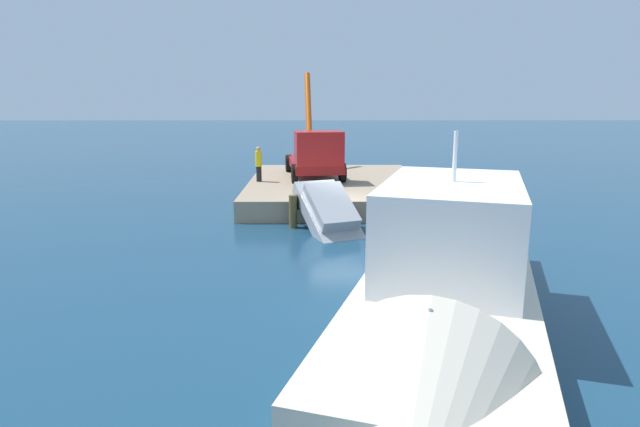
% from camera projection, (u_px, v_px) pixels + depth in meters
% --- Properties ---
extents(ground, '(200.00, 200.00, 0.00)m').
position_uv_depth(ground, '(339.00, 221.00, 23.62)').
color(ground, navy).
extents(dock, '(12.52, 9.17, 0.96)m').
position_uv_depth(dock, '(335.00, 188.00, 29.16)').
color(dock, gray).
rests_on(dock, ground).
extents(crane_truck, '(8.75, 3.48, 5.94)m').
position_uv_depth(crane_truck, '(315.00, 155.00, 29.13)').
color(crane_truck, maroon).
rests_on(crane_truck, dock).
extents(dock_worker, '(0.34, 0.34, 1.85)m').
position_uv_depth(dock_worker, '(259.00, 164.00, 28.17)').
color(dock_worker, black).
rests_on(dock_worker, dock).
extents(salvaged_car, '(4.49, 3.28, 2.85)m').
position_uv_depth(salvaged_car, '(331.00, 216.00, 21.52)').
color(salvaged_car, '#99999E').
rests_on(salvaged_car, ground).
extents(moored_yacht, '(14.89, 8.15, 6.36)m').
position_uv_depth(moored_yacht, '(438.00, 336.00, 10.85)').
color(moored_yacht, beige).
rests_on(moored_yacht, ground).
extents(piling_near, '(0.35, 0.35, 1.38)m').
position_uv_depth(piling_near, '(293.00, 211.00, 22.28)').
color(piling_near, brown).
rests_on(piling_near, ground).
extents(piling_mid, '(0.34, 0.34, 1.58)m').
position_uv_depth(piling_mid, '(387.00, 208.00, 22.41)').
color(piling_mid, brown).
rests_on(piling_mid, ground).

